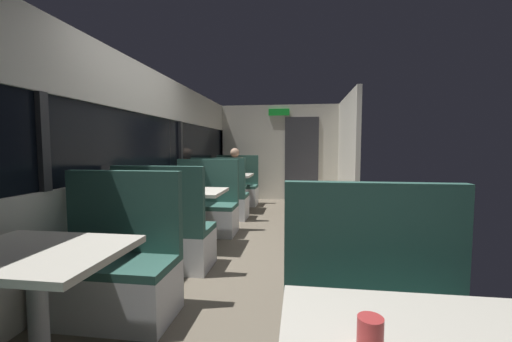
% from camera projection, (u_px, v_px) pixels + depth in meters
% --- Properties ---
extents(ground_plane, '(3.30, 9.20, 0.02)m').
position_uv_depth(ground_plane, '(255.00, 259.00, 3.69)').
color(ground_plane, '#665B4C').
extents(carriage_window_panel_left, '(0.09, 8.48, 2.30)m').
position_uv_depth(carriage_window_panel_left, '(135.00, 162.00, 3.80)').
color(carriage_window_panel_left, beige).
rests_on(carriage_window_panel_left, ground_plane).
extents(carriage_end_bulkhead, '(2.90, 0.11, 2.30)m').
position_uv_depth(carriage_end_bulkhead, '(281.00, 153.00, 7.74)').
color(carriage_end_bulkhead, beige).
rests_on(carriage_end_bulkhead, ground_plane).
extents(carriage_aisle_panel_right, '(0.08, 2.40, 2.30)m').
position_uv_depth(carriage_aisle_panel_right, '(347.00, 154.00, 6.37)').
color(carriage_aisle_panel_right, beige).
rests_on(carriage_aisle_panel_right, ground_plane).
extents(dining_table_near_window, '(0.90, 0.70, 0.74)m').
position_uv_depth(dining_table_near_window, '(36.00, 268.00, 1.70)').
color(dining_table_near_window, '#9E9EA3').
rests_on(dining_table_near_window, ground_plane).
extents(bench_near_window_facing_entry, '(0.95, 0.50, 1.10)m').
position_uv_depth(bench_near_window_facing_entry, '(114.00, 273.00, 2.41)').
color(bench_near_window_facing_entry, silver).
rests_on(bench_near_window_facing_entry, ground_plane).
extents(dining_table_mid_window, '(0.90, 0.70, 0.74)m').
position_uv_depth(dining_table_mid_window, '(188.00, 198.00, 4.02)').
color(dining_table_mid_window, '#9E9EA3').
rests_on(dining_table_mid_window, ground_plane).
extents(bench_mid_window_facing_end, '(0.95, 0.50, 1.10)m').
position_uv_depth(bench_mid_window_facing_end, '(166.00, 238.00, 3.35)').
color(bench_mid_window_facing_end, silver).
rests_on(bench_mid_window_facing_end, ground_plane).
extents(bench_mid_window_facing_entry, '(0.95, 0.50, 1.10)m').
position_uv_depth(bench_mid_window_facing_entry, '(205.00, 211.00, 4.74)').
color(bench_mid_window_facing_entry, silver).
rests_on(bench_mid_window_facing_entry, ground_plane).
extents(dining_table_far_window, '(0.90, 0.70, 0.74)m').
position_uv_depth(dining_table_far_window, '(229.00, 179.00, 6.35)').
color(dining_table_far_window, '#9E9EA3').
rests_on(dining_table_far_window, ground_plane).
extents(bench_far_window_facing_end, '(0.95, 0.50, 1.10)m').
position_uv_depth(bench_far_window_facing_end, '(221.00, 200.00, 5.68)').
color(bench_far_window_facing_end, silver).
rests_on(bench_far_window_facing_end, ground_plane).
extents(bench_far_window_facing_entry, '(0.95, 0.50, 1.10)m').
position_uv_depth(bench_far_window_facing_entry, '(236.00, 190.00, 7.06)').
color(bench_far_window_facing_entry, silver).
rests_on(bench_far_window_facing_entry, ground_plane).
extents(bench_front_aisle_facing_entry, '(0.95, 0.50, 1.10)m').
position_uv_depth(bench_front_aisle_facing_entry, '(378.00, 340.00, 1.57)').
color(bench_front_aisle_facing_entry, silver).
rests_on(bench_front_aisle_facing_entry, ground_plane).
extents(seated_passenger, '(0.47, 0.55, 1.26)m').
position_uv_depth(seated_passenger, '(235.00, 181.00, 6.97)').
color(seated_passenger, '#26262D').
rests_on(seated_passenger, ground_plane).
extents(coffee_cup_primary, '(0.07, 0.07, 0.09)m').
position_uv_depth(coffee_cup_primary, '(177.00, 187.00, 3.93)').
color(coffee_cup_primary, '#B23333').
rests_on(coffee_cup_primary, dining_table_mid_window).
extents(coffee_cup_secondary, '(0.07, 0.07, 0.09)m').
position_uv_depth(coffee_cup_secondary, '(370.00, 334.00, 0.86)').
color(coffee_cup_secondary, '#B23333').
rests_on(coffee_cup_secondary, dining_table_front_aisle).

